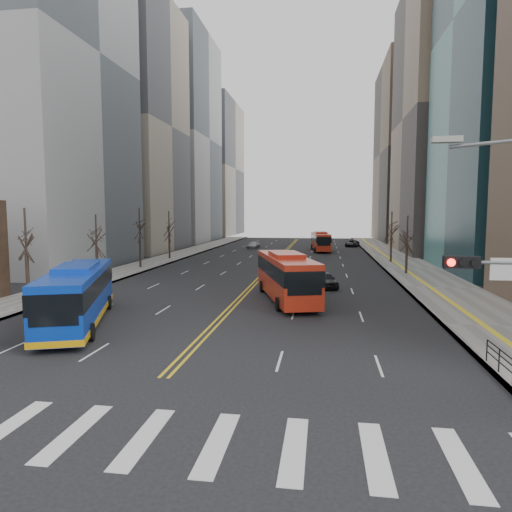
% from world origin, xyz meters
% --- Properties ---
extents(ground, '(220.00, 220.00, 0.00)m').
position_xyz_m(ground, '(0.00, 0.00, 0.00)').
color(ground, black).
extents(sidewalk_right, '(7.00, 130.00, 0.15)m').
position_xyz_m(sidewalk_right, '(17.50, 45.00, 0.07)').
color(sidewalk_right, gray).
rests_on(sidewalk_right, ground).
extents(sidewalk_left, '(5.00, 130.00, 0.15)m').
position_xyz_m(sidewalk_left, '(-16.50, 45.00, 0.07)').
color(sidewalk_left, gray).
rests_on(sidewalk_left, ground).
extents(crosswalk, '(26.70, 4.00, 0.01)m').
position_xyz_m(crosswalk, '(0.00, 0.00, 0.01)').
color(crosswalk, silver).
rests_on(crosswalk, ground).
extents(centerline, '(0.55, 100.00, 0.01)m').
position_xyz_m(centerline, '(0.00, 55.00, 0.01)').
color(centerline, gold).
rests_on(centerline, ground).
extents(office_towers, '(83.00, 134.00, 58.00)m').
position_xyz_m(office_towers, '(0.12, 68.51, 23.92)').
color(office_towers, '#97979A').
rests_on(office_towers, ground).
extents(street_trees, '(35.20, 47.20, 7.60)m').
position_xyz_m(street_trees, '(-7.18, 34.55, 4.87)').
color(street_trees, black).
rests_on(street_trees, ground).
extents(blue_bus, '(7.06, 13.23, 3.78)m').
position_xyz_m(blue_bus, '(-8.55, 13.28, 1.98)').
color(blue_bus, '#0B31A6').
rests_on(blue_bus, ground).
extents(red_bus_near, '(6.14, 12.49, 3.84)m').
position_xyz_m(red_bus_near, '(3.79, 23.00, 2.13)').
color(red_bus_near, red).
rests_on(red_bus_near, ground).
extents(red_bus_far, '(3.73, 11.25, 3.51)m').
position_xyz_m(red_bus_far, '(6.20, 69.35, 1.95)').
color(red_bus_far, red).
rests_on(red_bus_far, ground).
extents(car_dark_mid, '(2.98, 4.68, 1.48)m').
position_xyz_m(car_dark_mid, '(6.81, 29.62, 0.74)').
color(car_dark_mid, black).
rests_on(car_dark_mid, ground).
extents(car_silver, '(2.30, 4.49, 1.25)m').
position_xyz_m(car_silver, '(-6.65, 73.61, 0.62)').
color(car_silver, '#9A999E').
rests_on(car_silver, ground).
extents(car_dark_far, '(3.39, 5.27, 1.35)m').
position_xyz_m(car_dark_far, '(12.50, 80.98, 0.68)').
color(car_dark_far, black).
rests_on(car_dark_far, ground).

